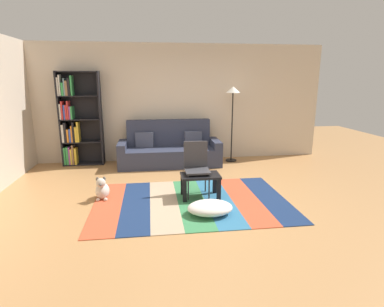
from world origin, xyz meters
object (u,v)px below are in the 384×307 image
Objects in this scene: standing_lamp at (233,99)px; tv_remote at (203,173)px; pouf at (210,208)px; bookshelf at (75,121)px; couch at (170,150)px; folding_chair at (196,164)px; coffee_table at (200,180)px; dog at (102,190)px.

standing_lamp reaches higher than tv_remote.
bookshelf is at bearing 128.80° from pouf.
standing_lamp is 11.62× the size of tv_remote.
couch is 2.18m from bookshelf.
bookshelf is 2.30× the size of folding_chair.
folding_chair reaches higher than pouf.
couch is 1.30× the size of standing_lamp.
coffee_table reaches higher than pouf.
coffee_table is 0.97× the size of pouf.
folding_chair is (-1.15, -2.07, -0.92)m from standing_lamp.
couch is 2.08m from tv_remote.
dog is (-1.22, -1.94, -0.18)m from couch.
folding_chair reaches higher than coffee_table.
couch is at bearing -174.97° from standing_lamp.
tv_remote is 0.19m from folding_chair.
folding_chair is at bearing 129.97° from tv_remote.
coffee_table is at bearing -80.11° from couch.
couch is 2.13m from coffee_table.
bookshelf reaches higher than couch.
pouf is 0.73× the size of folding_chair.
couch is at bearing 110.97° from folding_chair.
dog is 3.64m from standing_lamp.
dog is 0.23× the size of standing_lamp.
tv_remote is at bearing 88.16° from pouf.
couch is 1.97m from folding_chair.
couch is at bearing 99.89° from coffee_table.
couch is at bearing -7.88° from bookshelf.
coffee_table is (0.37, -2.10, -0.03)m from couch.
bookshelf is 5.22× the size of dog.
folding_chair is (-0.10, 0.10, 0.13)m from tv_remote.
pouf is 4.35× the size of tv_remote.
dog reaches higher than pouf.
bookshelf is 3.57m from standing_lamp.
coffee_table is (2.43, -2.38, -0.69)m from bookshelf.
tv_remote is 0.17× the size of folding_chair.
couch is 3.58× the size of coffee_table.
couch is at bearing 98.19° from pouf.
couch is 2.30m from dog.
bookshelf reaches higher than coffee_table.
standing_lamp is at bearing -2.52° from bookshelf.
tv_remote is at bearing -34.41° from folding_chair.
standing_lamp reaches higher than folding_chair.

